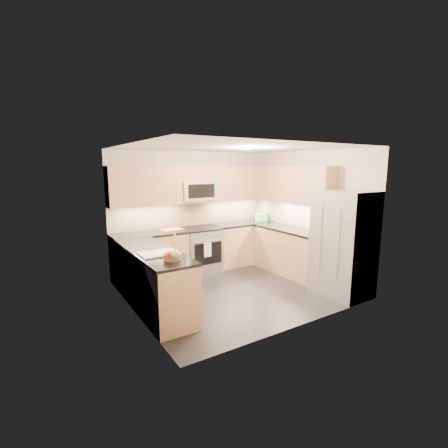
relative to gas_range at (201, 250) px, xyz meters
The scene contains 35 objects.
floor 1.35m from the gas_range, 90.00° to the right, with size 3.60×3.20×0.00m, color #26262C.
ceiling 2.41m from the gas_range, 90.00° to the right, with size 3.60×3.20×0.02m, color beige.
wall_back 0.86m from the gas_range, 90.00° to the left, with size 3.60×0.02×2.50m, color beige.
wall_front 2.98m from the gas_range, 90.00° to the right, with size 3.60×0.02×2.50m, color beige.
wall_left 2.34m from the gas_range, 144.69° to the right, with size 0.02×3.20×2.50m, color beige.
wall_right 2.34m from the gas_range, 35.31° to the right, with size 0.02×3.20×2.50m, color beige.
base_cab_back_left 1.09m from the gas_range, behind, with size 1.42×0.60×0.90m, color tan.
base_cab_back_right 1.09m from the gas_range, ahead, with size 1.42×0.60×0.90m, color tan.
base_cab_right 1.88m from the gas_range, 36.87° to the right, with size 0.60×1.70×0.90m, color tan.
base_cab_peninsula 1.97m from the gas_range, 139.64° to the right, with size 0.60×2.00×0.90m, color tan.
countertop_back_left 1.19m from the gas_range, behind, with size 1.42×0.63×0.04m, color black.
countertop_back_right 1.19m from the gas_range, ahead, with size 1.42×0.63×0.04m, color black.
countertop_right 1.93m from the gas_range, 36.87° to the right, with size 0.63×1.70×0.04m, color black.
countertop_peninsula 2.02m from the gas_range, 139.64° to the right, with size 0.63×2.00×0.04m, color black.
upper_cab_back 1.38m from the gas_range, 90.00° to the left, with size 3.60×0.35×0.75m, color tan.
upper_cab_right 2.35m from the gas_range, 31.61° to the right, with size 0.35×1.95×0.75m, color tan.
backsplash_back 0.81m from the gas_range, 90.00° to the left, with size 3.60×0.01×0.51m, color #C0B18B.
backsplash_right 2.11m from the gas_range, 24.68° to the right, with size 0.01×2.30×0.51m, color #C0B18B.
gas_range is the anchor object (origin of this frame).
range_cooktop 0.46m from the gas_range, ahead, with size 0.76×0.65×0.03m, color black.
oven_door_glass 0.33m from the gas_range, 90.00° to the right, with size 0.62×0.02×0.45m, color black.
oven_handle 0.44m from the gas_range, 90.00° to the right, with size 0.02×0.02×0.60m, color #B2B5BA.
microwave 1.25m from the gas_range, 90.00° to the left, with size 0.76×0.40×0.40m, color #ABADB3.
microwave_door 1.25m from the gas_range, 90.00° to the right, with size 0.60×0.01×0.28m, color black.
refrigerator 2.86m from the gas_range, 59.12° to the right, with size 0.70×0.90×1.80m, color #ACAEB4.
fridge_handle_left 2.86m from the gas_range, 67.48° to the right, with size 0.02×0.02×1.20m, color #B2B5BA.
fridge_handle_right 2.54m from the gas_range, 64.31° to the right, with size 0.02×0.02×1.20m, color #B2B5BA.
sink_basin 2.18m from the gas_range, 134.53° to the right, with size 0.52×0.38×0.16m, color white.
faucet 2.06m from the gas_range, 129.12° to the right, with size 0.03×0.03×0.28m, color silver.
utensil_bowl 1.72m from the gas_range, ahead, with size 0.29×0.29×0.17m, color #56BE51.
cutting_board 0.78m from the gas_range, behind, with size 0.41×0.29×0.01m, color #EB5A16.
fruit_basket 2.44m from the gas_range, 127.25° to the right, with size 0.24×0.24×0.09m, color #976746.
fruit_apple 2.63m from the gas_range, 127.18° to the right, with size 0.07×0.07×0.07m, color #A72113.
fruit_pear 2.67m from the gas_range, 124.64° to the right, with size 0.08×0.08×0.08m, color #579E43.
dish_towel_check 0.38m from the gas_range, 95.67° to the right, with size 0.16×0.01×0.30m, color white.
Camera 1 is at (-3.12, -4.60, 2.19)m, focal length 26.00 mm.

